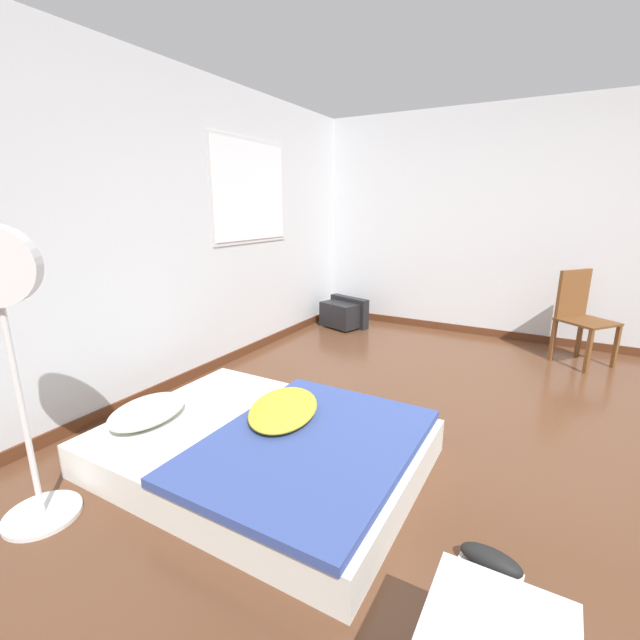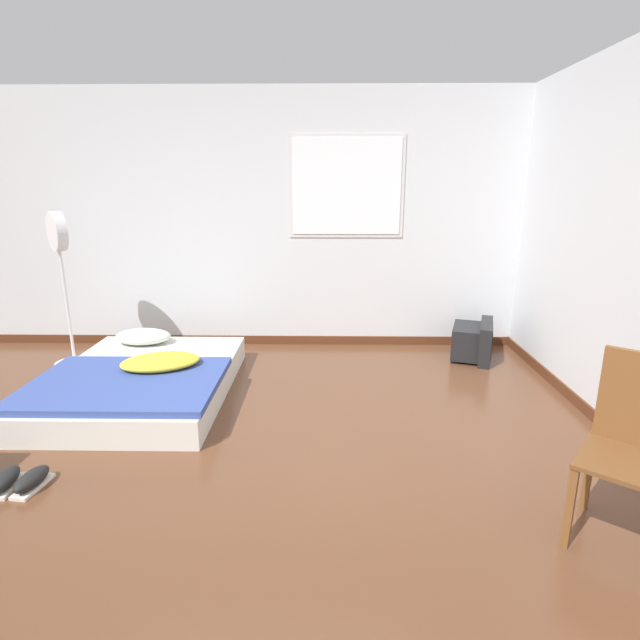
{
  "view_description": "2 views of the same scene",
  "coord_description": "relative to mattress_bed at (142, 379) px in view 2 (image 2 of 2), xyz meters",
  "views": [
    {
      "loc": [
        -2.85,
        -0.15,
        1.52
      ],
      "look_at": [
        0.63,
        1.81,
        0.45
      ],
      "focal_mm": 24.0,
      "sensor_mm": 36.0,
      "label": 1
    },
    {
      "loc": [
        0.49,
        -2.52,
        1.68
      ],
      "look_at": [
        0.42,
        1.79,
        0.5
      ],
      "focal_mm": 28.0,
      "sensor_mm": 36.0,
      "label": 2
    }
  ],
  "objects": [
    {
      "name": "mattress_bed",
      "position": [
        0.0,
        0.0,
        0.0
      ],
      "size": [
        1.4,
        1.84,
        0.35
      ],
      "color": "silver",
      "rests_on": "ground_plane"
    },
    {
      "name": "wall_back",
      "position": [
        1.04,
        1.4,
        1.16
      ],
      "size": [
        7.29,
        0.08,
        2.6
      ],
      "color": "silver",
      "rests_on": "ground_plane"
    },
    {
      "name": "standing_fan",
      "position": [
        -0.92,
        0.7,
        0.84
      ],
      "size": [
        0.36,
        0.36,
        1.45
      ],
      "color": "silver",
      "rests_on": "ground_plane"
    },
    {
      "name": "ground_plane",
      "position": [
        1.03,
        -1.27,
        -0.13
      ],
      "size": [
        20.0,
        20.0,
        0.0
      ],
      "primitive_type": "plane",
      "color": "brown"
    },
    {
      "name": "sneaker_pair",
      "position": [
        -0.24,
        -1.32,
        -0.08
      ],
      "size": [
        0.29,
        0.27,
        0.1
      ],
      "color": "silver",
      "rests_on": "ground_plane"
    },
    {
      "name": "wooden_chair",
      "position": [
        2.99,
        -1.63,
        0.39
      ],
      "size": [
        0.6,
        0.6,
        0.91
      ],
      "color": "brown",
      "rests_on": "ground_plane"
    },
    {
      "name": "crt_tv",
      "position": [
        2.97,
        0.94,
        0.05
      ],
      "size": [
        0.51,
        0.62,
        0.38
      ],
      "color": "black",
      "rests_on": "ground_plane"
    }
  ]
}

